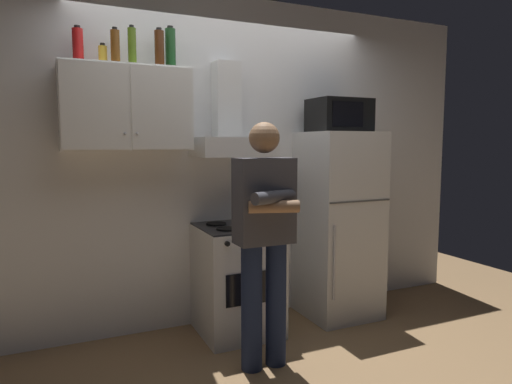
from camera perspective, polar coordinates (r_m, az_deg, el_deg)
ground_plane at (r=3.61m, az=0.00°, el=-18.45°), size 7.00×7.00×0.00m
back_wall_tiled at (r=3.85m, az=-3.69°, el=3.83°), size 4.80×0.10×2.70m
upper_cabinet at (r=3.42m, az=-16.02°, el=10.04°), size 0.90×0.37×0.60m
stove_oven at (r=3.66m, az=-2.37°, el=-10.90°), size 0.60×0.62×0.87m
range_hood at (r=3.62m, az=-3.20°, el=7.61°), size 0.60×0.44×0.75m
refrigerator at (r=4.01m, az=10.32°, el=-4.07°), size 0.60×0.62×1.60m
microwave at (r=3.97m, az=10.42°, el=9.44°), size 0.48×0.37×0.28m
person_standing at (r=2.98m, az=1.08°, el=-5.51°), size 0.38×0.33×1.64m
cooking_pot at (r=3.49m, az=0.32°, el=-3.38°), size 0.32×0.22×0.11m
bottle_soda_red at (r=3.48m, az=-21.51°, el=16.77°), size 0.07×0.07×0.25m
bottle_spice_jar at (r=3.47m, az=-18.72°, el=16.01°), size 0.06×0.06×0.15m
bottle_rum_dark at (r=3.51m, az=-12.07°, el=17.20°), size 0.07×0.07×0.28m
bottle_beer_brown at (r=3.44m, az=-17.30°, el=17.03°), size 0.06×0.06×0.25m
bottle_olive_oil at (r=3.46m, az=-15.33°, el=17.24°), size 0.06×0.06×0.28m
bottle_wine_green at (r=3.57m, az=-10.71°, el=17.28°), size 0.08×0.08×0.31m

